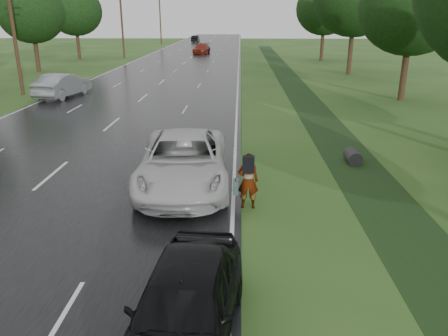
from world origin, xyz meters
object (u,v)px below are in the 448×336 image
object	(u,v)px
silver_sedan	(63,85)
pedestrian	(247,180)
white_pickup	(184,161)
dark_sedan	(185,305)

from	to	relation	value
silver_sedan	pedestrian	bearing A→B (deg)	134.63
white_pickup	silver_sedan	xyz separation A→B (m)	(-10.83, 17.01, -0.04)
white_pickup	dark_sedan	bearing A→B (deg)	-86.47
pedestrian	silver_sedan	size ratio (longest dim) A/B	0.34
pedestrian	dark_sedan	bearing A→B (deg)	79.87
pedestrian	silver_sedan	bearing A→B (deg)	-54.18
dark_sedan	silver_sedan	bearing A→B (deg)	120.70
white_pickup	silver_sedan	world-z (taller)	white_pickup
pedestrian	silver_sedan	xyz separation A→B (m)	(-12.98, 18.72, -0.02)
pedestrian	white_pickup	world-z (taller)	white_pickup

